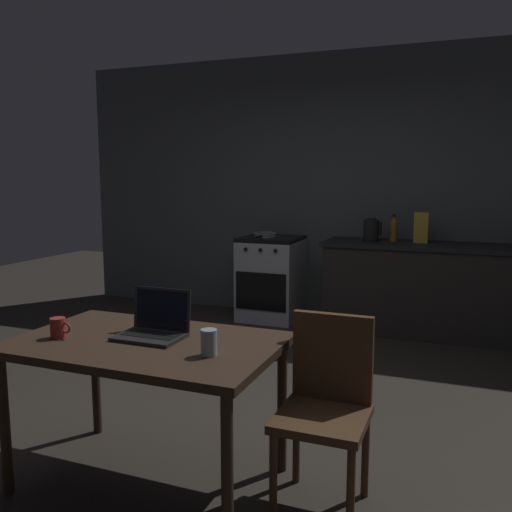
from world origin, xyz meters
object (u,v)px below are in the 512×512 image
Objects in this scene: stove_oven at (271,278)px; frying_pan at (265,235)px; bottle_b at (394,229)px; laptop at (154,327)px; chair at (326,398)px; cereal_box at (421,228)px; drinking_glass at (209,342)px; coffee_mug at (58,328)px; electric_kettle at (371,230)px; dining_table at (147,355)px.

frying_pan is at bearing -155.28° from stove_oven.
stove_oven is 1.37m from bottle_b.
bottle_b reaches higher than laptop.
laptop is at bearing -80.62° from stove_oven.
chair is 2.06× the size of frying_pan.
cereal_box is 1.12× the size of bottle_b.
drinking_glass is at bearing -100.56° from cereal_box.
chair is 2.99× the size of cereal_box.
drinking_glass is (0.90, -3.28, 0.35)m from stove_oven.
coffee_mug is (-1.27, -0.29, 0.28)m from chair.
drinking_glass reaches higher than coffee_mug.
frying_pan is 3.39m from drinking_glass.
electric_kettle is 1.11m from frying_pan.
frying_pan is 3.29m from coffee_mug.
coffee_mug is (-0.42, -0.19, 0.00)m from laptop.
bottle_b reaches higher than dining_table.
electric_kettle is (-0.32, 3.03, 0.49)m from chair.
laptop reaches higher than stove_oven.
laptop reaches higher than drinking_glass.
drinking_glass is at bearing 2.16° from coffee_mug.
electric_kettle is 0.77× the size of cereal_box.
frying_pan is 1.57m from cereal_box.
coffee_mug is at bearing -106.02° from electric_kettle.
dining_table is at bearing -107.23° from cereal_box.
drinking_glass reaches higher than dining_table.
stove_oven is 0.69× the size of dining_table.
coffee_mug is at bearing -177.84° from drinking_glass.
cereal_box reaches higher than laptop.
drinking_glass is 0.40× the size of cereal_box.
bottle_b is (0.20, 0.08, 0.02)m from electric_kettle.
laptop is 1.09× the size of cereal_box.
chair is 3.86× the size of electric_kettle.
chair is (0.85, 0.17, -0.16)m from dining_table.
drinking_glass is (0.80, 0.03, 0.01)m from coffee_mug.
stove_oven is at bearing -179.15° from cereal_box.
cereal_box reaches higher than frying_pan.
bottle_b is at bearing 77.36° from dining_table.
electric_kettle is at bearing 105.49° from chair.
laptop is 0.46m from coffee_mug.
drinking_glass is 3.39m from bottle_b.
frying_pan is (-1.10, -0.03, -0.08)m from electric_kettle.
electric_kettle reaches higher than dining_table.
cereal_box reaches higher than electric_kettle.
bottle_b is (-0.12, 3.11, 0.50)m from chair.
coffee_mug is at bearing -88.38° from stove_oven.
cereal_box is at bearing 96.71° from chair.
bottle_b is (1.31, 0.11, 0.10)m from frying_pan.
drinking_glass is (-0.15, -3.28, -0.20)m from electric_kettle.
chair is 1.33m from coffee_mug.
chair is (1.37, -3.02, 0.06)m from stove_oven.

